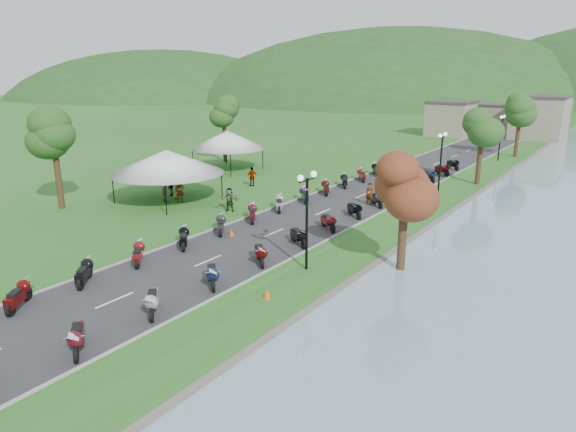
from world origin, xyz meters
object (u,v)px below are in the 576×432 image
Objects in this scene: pedestrian_b at (166,202)px; pedestrian_c at (171,196)px; vendor_tent_main at (168,176)px; pedestrian_a at (181,202)px.

pedestrian_b is 0.92× the size of pedestrian_c.
vendor_tent_main is 3.78× the size of pedestrian_b.
vendor_tent_main is 3.46× the size of pedestrian_c.
pedestrian_c is (-1.21, 1.30, -2.00)m from vendor_tent_main.
vendor_tent_main is at bearing 16.53° from pedestrian_c.
pedestrian_a is 1.06× the size of pedestrian_c.
pedestrian_c is at bearing -39.02° from pedestrian_b.
pedestrian_a reaches higher than pedestrian_b.
pedestrian_a is 2.52m from pedestrian_c.
pedestrian_a is at bearing 10.07° from vendor_tent_main.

